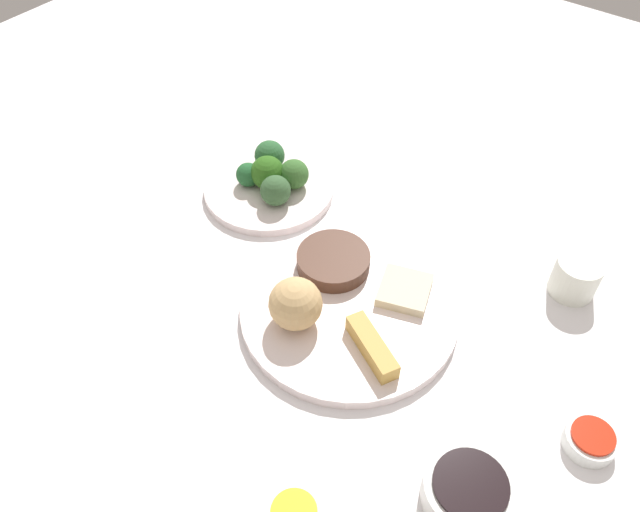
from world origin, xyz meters
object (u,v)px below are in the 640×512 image
object	(u,v)px
main_plate	(351,310)
teacup	(576,277)
broccoli_plate	(269,188)
sauce_ramekin_sweet_and_sour	(590,441)
soy_sauce_bowl	(468,492)

from	to	relation	value
main_plate	teacup	xyz separation A→B (m)	(-0.22, -0.22, 0.02)
main_plate	teacup	world-z (taller)	teacup
broccoli_plate	sauce_ramekin_sweet_and_sour	distance (m)	0.59
main_plate	teacup	size ratio (longest dim) A/B	4.66
main_plate	teacup	bearing A→B (deg)	-134.96
main_plate	sauce_ramekin_sweet_and_sour	distance (m)	0.33
main_plate	soy_sauce_bowl	xyz separation A→B (m)	(-0.25, 0.13, 0.01)
soy_sauce_bowl	teacup	world-z (taller)	teacup
soy_sauce_bowl	teacup	distance (m)	0.35
soy_sauce_bowl	sauce_ramekin_sweet_and_sour	size ratio (longest dim) A/B	1.64
broccoli_plate	soy_sauce_bowl	bearing A→B (deg)	152.84
soy_sauce_bowl	broccoli_plate	bearing A→B (deg)	-27.16
broccoli_plate	sauce_ramekin_sweet_and_sour	bearing A→B (deg)	168.88
main_plate	sauce_ramekin_sweet_and_sour	size ratio (longest dim) A/B	4.91
soy_sauce_bowl	teacup	xyz separation A→B (m)	(0.02, -0.35, 0.01)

